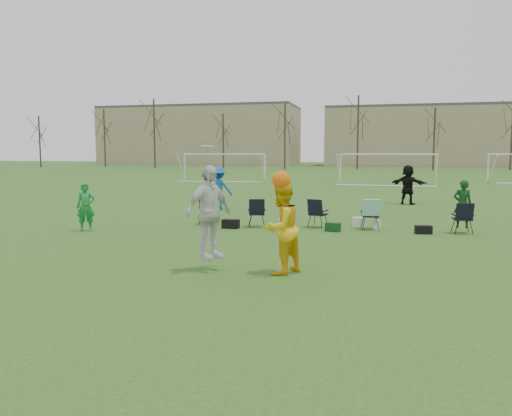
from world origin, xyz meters
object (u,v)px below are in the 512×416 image
(fielder_black, at_px, (408,185))
(goal_mid, at_px, (387,160))
(fielder_blue, at_px, (219,188))
(goal_left, at_px, (224,160))
(center_contest, at_px, (247,220))
(fielder_green_near, at_px, (86,207))

(fielder_black, xyz_separation_m, goal_mid, (-0.79, 15.08, 0.96))
(fielder_blue, height_order, goal_left, goal_left)
(center_contest, bearing_deg, fielder_blue, 111.08)
(fielder_blue, relative_size, fielder_black, 0.98)
(fielder_green_near, distance_m, fielder_black, 15.41)
(fielder_blue, bearing_deg, fielder_black, -156.24)
(fielder_black, height_order, goal_mid, goal_mid)
(fielder_blue, bearing_deg, center_contest, 106.76)
(goal_mid, bearing_deg, center_contest, -92.03)
(goal_left, height_order, goal_mid, same)
(fielder_green_near, relative_size, fielder_black, 0.81)
(fielder_black, relative_size, center_contest, 0.72)
(goal_left, bearing_deg, center_contest, -76.67)
(goal_left, bearing_deg, fielder_black, -54.12)
(fielder_green_near, xyz_separation_m, goal_left, (-4.31, 28.38, 1.15))
(fielder_green_near, height_order, fielder_black, fielder_black)
(fielder_blue, relative_size, goal_left, 0.25)
(fielder_green_near, relative_size, fielder_blue, 0.83)
(fielder_blue, height_order, fielder_black, fielder_black)
(fielder_black, bearing_deg, goal_left, -24.66)
(fielder_black, bearing_deg, center_contest, 99.87)
(fielder_blue, bearing_deg, goal_left, -77.43)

